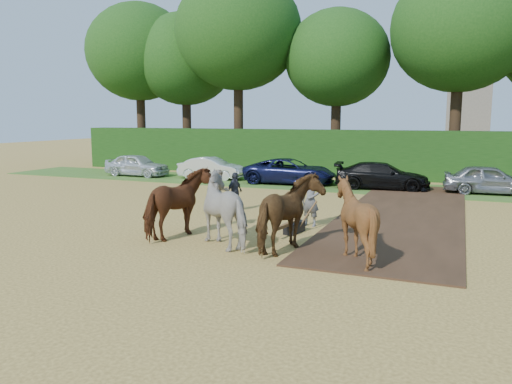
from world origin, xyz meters
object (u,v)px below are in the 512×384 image
object	(u,v)px
spectator_near	(220,192)
spectator_far	(235,192)
plough_team	(262,211)
parked_cars	(325,173)
church	(473,35)

from	to	relation	value
spectator_near	spectator_far	distance (m)	0.85
plough_team	spectator_far	bearing A→B (deg)	122.55
parked_cars	church	size ratio (longest dim) A/B	1.13
plough_team	church	world-z (taller)	church
parked_cars	plough_team	bearing A→B (deg)	-83.10
spectator_near	plough_team	xyz separation A→B (m)	(3.41, -4.12, 0.20)
spectator_near	church	world-z (taller)	church
spectator_near	spectator_far	size ratio (longest dim) A/B	1.11
plough_team	church	size ratio (longest dim) A/B	0.28
spectator_near	parked_cars	size ratio (longest dim) A/B	0.06
church	spectator_far	bearing A→B (deg)	-100.15
spectator_far	church	xyz separation A→B (m)	(8.95, 49.97, 12.94)
spectator_far	plough_team	bearing A→B (deg)	-136.67
spectator_far	parked_cars	world-z (taller)	spectator_far
spectator_far	plough_team	size ratio (longest dim) A/B	0.21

